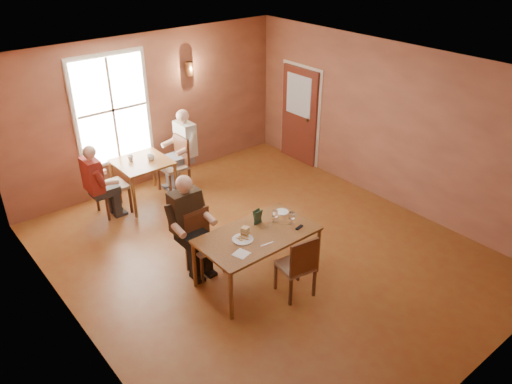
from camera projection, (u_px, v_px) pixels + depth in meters
ground at (264, 252)px, 8.22m from camera, size 6.00×7.00×0.01m
wall_back at (150, 110)px, 9.87m from camera, size 6.00×0.04×3.00m
wall_front at (484, 287)px, 5.13m from camera, size 6.00×0.04×3.00m
wall_left at (69, 243)px, 5.83m from camera, size 0.04×7.00×3.00m
wall_right at (389, 125)px, 9.17m from camera, size 0.04×7.00×3.00m
ceiling at (265, 72)px, 6.78m from camera, size 6.00×7.00×0.04m
window at (112, 110)px, 9.30m from camera, size 1.36×0.10×1.96m
door at (299, 116)px, 10.91m from camera, size 0.12×1.04×2.10m
wall_sconce at (189, 69)px, 9.97m from camera, size 0.16×0.16×0.28m
main_table at (258, 257)px, 7.43m from camera, size 1.74×0.98×0.81m
chair_diner_main at (205, 244)px, 7.54m from camera, size 0.45×0.45×1.01m
diner_main at (205, 231)px, 7.40m from camera, size 0.61×0.61×1.53m
chair_empty at (295, 264)px, 7.10m from camera, size 0.52×0.52×1.01m
plate_food at (243, 239)px, 7.08m from camera, size 0.34×0.34×0.04m
sandwich at (245, 232)px, 7.16m from camera, size 0.13×0.13×0.13m
goblet_a at (275, 216)px, 7.48m from camera, size 0.09×0.09×0.21m
goblet_b at (292, 218)px, 7.42m from camera, size 0.12×0.12×0.22m
menu_stand at (258, 217)px, 7.43m from camera, size 0.15×0.09×0.23m
knife at (267, 244)px, 7.00m from camera, size 0.22×0.05×0.00m
napkin at (241, 254)px, 6.79m from camera, size 0.24×0.24×0.01m
side_plate at (282, 212)px, 7.76m from camera, size 0.28×0.28×0.02m
sunglasses at (299, 227)px, 7.37m from camera, size 0.15×0.08×0.02m
second_table at (144, 181)px, 9.54m from camera, size 0.96×0.96×0.85m
chair_diner_white at (173, 165)px, 9.83m from camera, size 0.49×0.49×1.12m
diner_white at (173, 155)px, 9.75m from camera, size 0.62×0.62×1.55m
chair_diner_maroon at (111, 185)px, 9.11m from camera, size 0.50×0.50×1.13m
diner_maroon at (109, 178)px, 9.02m from camera, size 0.56×0.56×1.41m
cup_a at (151, 157)px, 9.35m from camera, size 0.15×0.15×0.11m
cup_b at (130, 158)px, 9.34m from camera, size 0.11×0.11×0.10m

